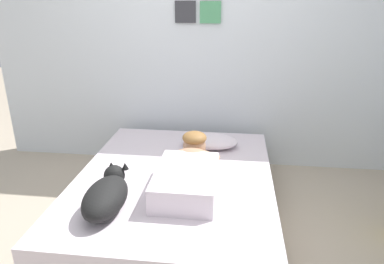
{
  "coord_description": "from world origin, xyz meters",
  "views": [
    {
      "loc": [
        0.37,
        -2.18,
        1.69
      ],
      "look_at": [
        0.04,
        0.54,
        0.64
      ],
      "focal_mm": 33.17,
      "sensor_mm": 36.0,
      "label": 1
    }
  ],
  "objects": [
    {
      "name": "back_wall",
      "position": [
        0.0,
        1.39,
        1.25
      ],
      "size": [
        4.25,
        0.12,
        2.5
      ],
      "color": "silver",
      "rests_on": "ground"
    },
    {
      "name": "bed",
      "position": [
        -0.06,
        0.24,
        0.19
      ],
      "size": [
        1.55,
        1.99,
        0.39
      ],
      "color": "#726051",
      "rests_on": "ground"
    },
    {
      "name": "ground_plane",
      "position": [
        0.0,
        0.0,
        0.0
      ],
      "size": [
        12.51,
        12.51,
        0.0
      ],
      "primitive_type": "plane",
      "color": "tan"
    },
    {
      "name": "person_lying",
      "position": [
        0.06,
        0.13,
        0.5
      ],
      "size": [
        0.43,
        0.92,
        0.27
      ],
      "color": "silver",
      "rests_on": "bed"
    },
    {
      "name": "coffee_cup",
      "position": [
        0.01,
        0.68,
        0.43
      ],
      "size": [
        0.12,
        0.09,
        0.07
      ],
      "color": "teal",
      "rests_on": "bed"
    },
    {
      "name": "dog",
      "position": [
        -0.42,
        -0.27,
        0.49
      ],
      "size": [
        0.26,
        0.57,
        0.21
      ],
      "color": "black",
      "rests_on": "bed"
    },
    {
      "name": "pillow",
      "position": [
        0.16,
        0.83,
        0.45
      ],
      "size": [
        0.52,
        0.32,
        0.11
      ],
      "primitive_type": "ellipsoid",
      "color": "silver",
      "rests_on": "bed"
    },
    {
      "name": "cell_phone",
      "position": [
        -0.09,
        0.4,
        0.4
      ],
      "size": [
        0.07,
        0.14,
        0.01
      ],
      "primitive_type": "cube",
      "color": "black",
      "rests_on": "bed"
    }
  ]
}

